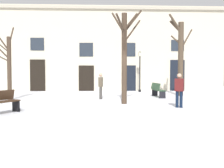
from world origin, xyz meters
TOP-DOWN VIEW (x-y plane):
  - ground_plane at (0.00, 0.00)m, footprint 33.78×33.78m
  - building_facade at (-0.00, 9.58)m, footprint 21.11×0.60m
  - tree_foreground at (0.55, -0.30)m, footprint 1.60×2.27m
  - tree_center at (4.88, 4.18)m, footprint 1.87×1.31m
  - tree_left_of_center at (-6.17, 2.10)m, footprint 1.00×1.96m
  - streetlamp at (2.61, 7.86)m, footprint 0.30×0.30m
  - bench_by_litter_bin at (3.08, 3.28)m, footprint 0.60×1.93m
  - bench_near_lamp at (-4.56, -3.38)m, footprint 1.11×1.57m
  - person_crossing_plaza at (-0.68, 2.12)m, footprint 0.28×0.41m
  - person_strolling at (2.92, -1.87)m, footprint 0.44×0.38m
  - person_near_bench at (0.94, 4.36)m, footprint 0.35×0.44m

SIDE VIEW (x-z plane):
  - ground_plane at x=0.00m, z-range 0.00..0.00m
  - bench_near_lamp at x=-4.56m, z-range 0.02..0.93m
  - bench_by_litter_bin at x=3.08m, z-range 0.02..0.96m
  - person_strolling at x=2.92m, z-range 0.08..1.65m
  - person_crossing_plaza at x=-0.68m, z-range 0.08..1.65m
  - person_near_bench at x=0.94m, z-range 0.11..1.93m
  - tree_left_of_center at x=-6.17m, z-range -0.18..4.36m
  - streetlamp at x=2.61m, z-range 0.40..3.83m
  - tree_foreground at x=0.55m, z-range 0.16..5.09m
  - tree_center at x=4.88m, z-range 0.05..5.68m
  - building_facade at x=0.00m, z-range 0.04..7.66m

